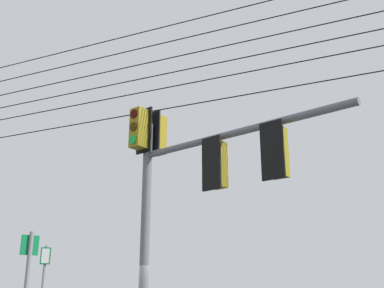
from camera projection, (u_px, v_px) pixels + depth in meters
The scene contains 2 objects.
signal_mast_assembly at pixel (182, 176), 9.19m from camera, with size 2.24×4.73×5.93m.
overhead_wire_span at pixel (111, 77), 11.07m from camera, with size 14.55×18.69×2.37m.
Camera 1 is at (-3.01, -9.63, 2.00)m, focal length 42.36 mm.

